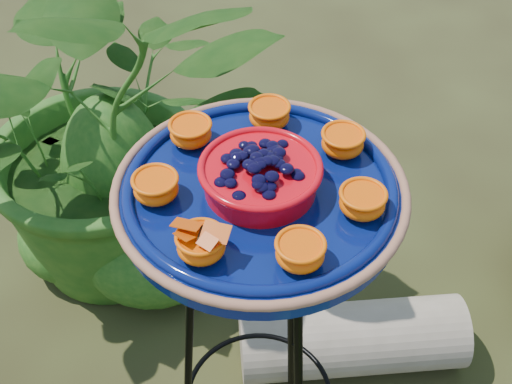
{
  "coord_description": "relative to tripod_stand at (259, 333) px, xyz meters",
  "views": [
    {
      "loc": [
        0.16,
        -0.76,
        1.61
      ],
      "look_at": [
        -0.09,
        -0.07,
        0.9
      ],
      "focal_mm": 50.0,
      "sensor_mm": 36.0,
      "label": 1
    }
  ],
  "objects": [
    {
      "name": "driftwood_log",
      "position": [
        0.13,
        0.34,
        -0.42
      ],
      "size": [
        0.59,
        0.4,
        0.19
      ],
      "primitive_type": "cylinder",
      "rotation": [
        0.0,
        1.57,
        0.43
      ],
      "color": "tan",
      "rests_on": "ground"
    },
    {
      "name": "shrub_back_left",
      "position": [
        -0.59,
        0.49,
        -0.03
      ],
      "size": [
        1.11,
        1.06,
        0.97
      ],
      "primitive_type": "imported",
      "rotation": [
        0.0,
        0.0,
        0.45
      ],
      "color": "#1C4F15",
      "rests_on": "ground"
    },
    {
      "name": "feeder_dish",
      "position": [
        -0.0,
        -0.0,
        0.37
      ],
      "size": [
        0.49,
        0.49,
        0.1
      ],
      "rotation": [
        0.0,
        0.0,
        -0.16
      ],
      "color": "#061351",
      "rests_on": "tripod_stand"
    },
    {
      "name": "tripod_stand",
      "position": [
        0.0,
        0.0,
        0.0
      ],
      "size": [
        0.35,
        0.35,
        0.84
      ],
      "rotation": [
        0.0,
        0.0,
        -0.16
      ],
      "color": "black",
      "rests_on": "ground"
    }
  ]
}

